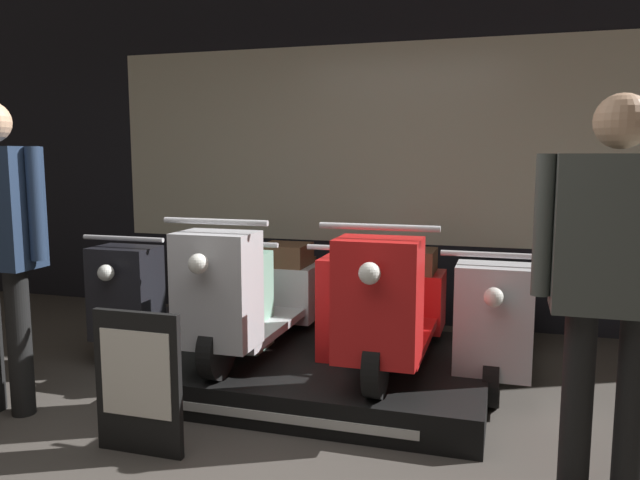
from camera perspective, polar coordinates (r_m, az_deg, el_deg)
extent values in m
cube|color=black|center=(5.51, 3.57, 9.20)|extent=(8.21, 0.08, 3.20)
cube|color=beige|center=(5.47, 3.46, 8.68)|extent=(4.52, 0.01, 1.70)
cube|color=black|center=(4.06, 0.38, -11.79)|extent=(2.03, 1.50, 0.20)
cube|color=silver|center=(3.40, -3.37, -15.99)|extent=(1.42, 0.01, 0.05)
cylinder|color=black|center=(3.61, -9.44, -9.84)|extent=(0.09, 0.34, 0.34)
cylinder|color=black|center=(4.66, -2.97, -5.72)|extent=(0.09, 0.34, 0.34)
cube|color=#BCBCC1|center=(4.13, -5.78, -7.63)|extent=(0.41, 1.08, 0.05)
cube|color=#BCBCC1|center=(3.55, -9.37, -4.47)|extent=(0.44, 0.31, 0.65)
cube|color=#BCBCC1|center=(4.62, -3.09, -4.72)|extent=(0.46, 0.36, 0.40)
cube|color=brown|center=(4.56, -3.15, -1.34)|extent=(0.33, 0.33, 0.16)
cylinder|color=silver|center=(3.48, -9.57, 1.68)|extent=(0.62, 0.03, 0.03)
sphere|color=white|center=(3.33, -11.06, -2.15)|extent=(0.11, 0.11, 0.11)
cylinder|color=black|center=(3.32, 5.16, -11.33)|extent=(0.09, 0.34, 0.34)
cylinder|color=black|center=(4.44, 8.28, -6.47)|extent=(0.09, 0.34, 0.34)
cube|color=red|center=(3.88, 6.95, -8.66)|extent=(0.41, 1.08, 0.05)
cube|color=red|center=(3.25, 5.32, -5.51)|extent=(0.44, 0.31, 0.65)
cube|color=red|center=(4.40, 8.26, -5.42)|extent=(0.46, 0.36, 0.40)
cube|color=brown|center=(4.33, 8.31, -1.88)|extent=(0.33, 0.33, 0.16)
cylinder|color=silver|center=(3.18, 5.38, 1.19)|extent=(0.62, 0.03, 0.03)
sphere|color=white|center=(3.01, 4.55, -3.06)|extent=(0.11, 0.11, 0.11)
cylinder|color=black|center=(4.61, -17.32, -8.84)|extent=(0.09, 0.34, 0.34)
cylinder|color=black|center=(5.59, -10.49, -5.71)|extent=(0.09, 0.34, 0.34)
cube|color=black|center=(5.09, -13.57, -7.22)|extent=(0.41, 1.08, 0.05)
cube|color=black|center=(4.54, -17.32, -4.64)|extent=(0.44, 0.31, 0.65)
cube|color=black|center=(5.55, -10.64, -4.87)|extent=(0.46, 0.36, 0.40)
cube|color=brown|center=(5.48, -10.75, -2.06)|extent=(0.33, 0.33, 0.16)
cylinder|color=silver|center=(4.47, -17.57, 0.14)|extent=(0.62, 0.03, 0.03)
sphere|color=white|center=(4.34, -18.99, -2.86)|extent=(0.11, 0.11, 0.11)
cylinder|color=black|center=(4.21, -7.90, -10.12)|extent=(0.09, 0.34, 0.34)
cylinder|color=black|center=(5.27, -2.49, -6.40)|extent=(0.09, 0.34, 0.34)
cube|color=#8EC6AD|center=(4.74, -4.88, -8.15)|extent=(0.41, 1.08, 0.05)
cube|color=#8EC6AD|center=(4.15, -7.84, -5.54)|extent=(0.44, 0.31, 0.65)
cube|color=#8EC6AD|center=(5.22, -2.59, -5.52)|extent=(0.46, 0.36, 0.40)
cube|color=brown|center=(5.16, -2.64, -2.55)|extent=(0.33, 0.33, 0.16)
cylinder|color=silver|center=(4.07, -7.99, -0.30)|extent=(0.62, 0.03, 0.03)
sphere|color=white|center=(3.92, -9.19, -3.63)|extent=(0.11, 0.11, 0.11)
cylinder|color=black|center=(3.96, 3.18, -11.26)|extent=(0.09, 0.34, 0.34)
cylinder|color=black|center=(5.06, 6.37, -7.03)|extent=(0.09, 0.34, 0.34)
cube|color=red|center=(4.51, 4.98, -8.98)|extent=(0.41, 1.08, 0.05)
cube|color=red|center=(3.88, 3.31, -6.39)|extent=(0.44, 0.31, 0.65)
cube|color=red|center=(5.02, 6.34, -6.12)|extent=(0.46, 0.36, 0.40)
cube|color=brown|center=(4.95, 6.37, -3.03)|extent=(0.33, 0.33, 0.16)
cylinder|color=silver|center=(3.80, 3.32, -0.81)|extent=(0.62, 0.03, 0.03)
sphere|color=white|center=(3.64, 2.54, -4.42)|extent=(0.11, 0.11, 0.11)
cylinder|color=black|center=(3.86, 15.38, -12.04)|extent=(0.09, 0.34, 0.34)
cylinder|color=black|center=(4.99, 15.76, -7.51)|extent=(0.09, 0.34, 0.34)
cube|color=#BCBCC1|center=(4.42, 15.59, -9.58)|extent=(0.41, 1.08, 0.05)
cube|color=#BCBCC1|center=(3.78, 15.57, -7.05)|extent=(0.44, 0.31, 0.65)
cube|color=#BCBCC1|center=(4.94, 15.79, -6.59)|extent=(0.46, 0.36, 0.40)
cube|color=brown|center=(4.87, 15.91, -3.46)|extent=(0.33, 0.33, 0.16)
cylinder|color=silver|center=(3.70, 15.79, -1.33)|extent=(0.62, 0.03, 0.03)
sphere|color=white|center=(3.53, 15.60, -5.07)|extent=(0.11, 0.11, 0.11)
cylinder|color=black|center=(3.92, -25.77, -8.40)|extent=(0.13, 0.13, 0.84)
cylinder|color=#1E2D47|center=(3.68, -24.57, 3.02)|extent=(0.08, 0.08, 0.61)
cylinder|color=black|center=(2.96, 22.43, -13.64)|extent=(0.13, 0.13, 0.82)
cylinder|color=black|center=(2.99, 26.61, -13.66)|extent=(0.13, 0.13, 0.82)
cube|color=#474C47|center=(2.80, 25.37, 0.50)|extent=(0.47, 0.27, 0.65)
cylinder|color=#474C47|center=(2.77, 19.73, 1.26)|extent=(0.08, 0.08, 0.60)
sphere|color=tan|center=(2.79, 25.92, 9.76)|extent=(0.22, 0.22, 0.22)
cube|color=black|center=(3.24, -16.28, -12.46)|extent=(0.46, 0.04, 0.72)
cube|color=white|center=(3.20, -16.53, -11.67)|extent=(0.38, 0.01, 0.43)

